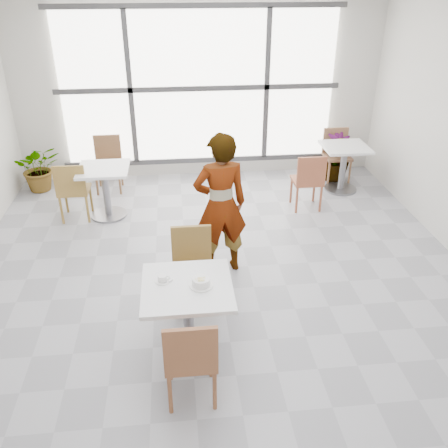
{
  "coord_description": "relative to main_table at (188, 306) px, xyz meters",
  "views": [
    {
      "loc": [
        -0.44,
        -4.42,
        3.22
      ],
      "look_at": [
        0.0,
        -0.3,
        1.0
      ],
      "focal_mm": 38.44,
      "sensor_mm": 36.0,
      "label": 1
    }
  ],
  "objects": [
    {
      "name": "chair_far",
      "position": [
        0.08,
        0.77,
        -0.02
      ],
      "size": [
        0.42,
        0.42,
        0.87
      ],
      "color": "olive",
      "rests_on": "ground"
    },
    {
      "name": "floor",
      "position": [
        0.4,
        0.94,
        -0.52
      ],
      "size": [
        7.0,
        7.0,
        0.0
      ],
      "primitive_type": "plane",
      "color": "#9E9EA5",
      "rests_on": "ground"
    },
    {
      "name": "bg_chair_right_near",
      "position": [
        1.88,
        2.83,
        -0.02
      ],
      "size": [
        0.42,
        0.42,
        0.87
      ],
      "rotation": [
        0.0,
        0.0,
        3.14
      ],
      "color": "#A05437",
      "rests_on": "ground"
    },
    {
      "name": "bg_table_left",
      "position": [
        -1.06,
        2.94,
        -0.04
      ],
      "size": [
        0.7,
        0.7,
        0.75
      ],
      "color": "white",
      "rests_on": "ground"
    },
    {
      "name": "oatmeal_bowl",
      "position": [
        0.12,
        -0.02,
        0.27
      ],
      "size": [
        0.21,
        0.21,
        0.09
      ],
      "color": "white",
      "rests_on": "main_table"
    },
    {
      "name": "plant_left",
      "position": [
        -2.23,
        4.01,
        -0.14
      ],
      "size": [
        0.82,
        0.75,
        0.76
      ],
      "primitive_type": "imported",
      "rotation": [
        0.0,
        0.0,
        0.27
      ],
      "color": "#568249",
      "rests_on": "ground"
    },
    {
      "name": "bg_table_right",
      "position": [
        2.62,
        3.48,
        -0.04
      ],
      "size": [
        0.7,
        0.7,
        0.75
      ],
      "color": "white",
      "rests_on": "ground"
    },
    {
      "name": "bg_chair_left_near",
      "position": [
        -1.5,
        2.85,
        -0.02
      ],
      "size": [
        0.42,
        0.42,
        0.87
      ],
      "rotation": [
        0.0,
        0.0,
        3.14
      ],
      "color": "#A47C39",
      "rests_on": "ground"
    },
    {
      "name": "coffee_cup",
      "position": [
        -0.21,
        0.08,
        0.26
      ],
      "size": [
        0.16,
        0.13,
        0.07
      ],
      "color": "white",
      "rests_on": "main_table"
    },
    {
      "name": "main_table",
      "position": [
        0.0,
        0.0,
        0.0
      ],
      "size": [
        0.8,
        0.8,
        0.75
      ],
      "color": "white",
      "rests_on": "ground"
    },
    {
      "name": "wall_back",
      "position": [
        0.4,
        4.44,
        0.98
      ],
      "size": [
        6.0,
        0.0,
        6.0
      ],
      "primitive_type": "plane",
      "rotation": [
        1.57,
        0.0,
        0.0
      ],
      "color": "silver",
      "rests_on": "ground"
    },
    {
      "name": "chair_near",
      "position": [
        -0.0,
        -0.61,
        -0.02
      ],
      "size": [
        0.42,
        0.42,
        0.87
      ],
      "rotation": [
        0.0,
        0.0,
        3.14
      ],
      "color": "#935837",
      "rests_on": "ground"
    },
    {
      "name": "plant_right",
      "position": [
        2.64,
        3.88,
        -0.12
      ],
      "size": [
        0.48,
        0.48,
        0.81
      ],
      "primitive_type": "imported",
      "rotation": [
        0.0,
        0.0,
        -0.06
      ],
      "color": "#49783B",
      "rests_on": "ground"
    },
    {
      "name": "bg_chair_right_far",
      "position": [
        2.65,
        3.94,
        -0.02
      ],
      "size": [
        0.42,
        0.42,
        0.87
      ],
      "color": "#8B5F41",
      "rests_on": "ground"
    },
    {
      "name": "bg_chair_left_far",
      "position": [
        -1.12,
        3.95,
        -0.02
      ],
      "size": [
        0.42,
        0.42,
        0.87
      ],
      "color": "brown",
      "rests_on": "ground"
    },
    {
      "name": "person",
      "position": [
        0.44,
        1.38,
        0.33
      ],
      "size": [
        0.67,
        0.49,
        1.7
      ],
      "primitive_type": "imported",
      "rotation": [
        0.0,
        0.0,
        3.28
      ],
      "color": "black",
      "rests_on": "ground"
    },
    {
      "name": "window",
      "position": [
        0.4,
        4.38,
        0.98
      ],
      "size": [
        4.6,
        0.07,
        2.52
      ],
      "color": "white",
      "rests_on": "ground"
    }
  ]
}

